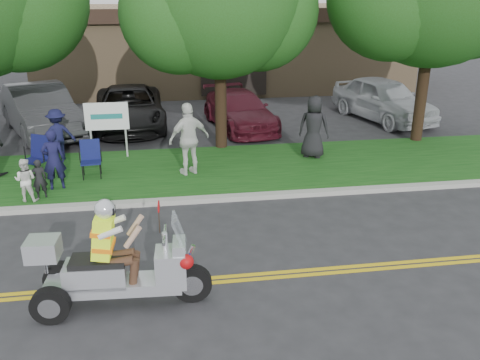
{
  "coord_description": "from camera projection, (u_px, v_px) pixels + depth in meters",
  "views": [
    {
      "loc": [
        -1.26,
        -8.21,
        4.81
      ],
      "look_at": [
        0.3,
        2.0,
        0.91
      ],
      "focal_mm": 38.0,
      "sensor_mm": 36.0,
      "label": 1
    }
  ],
  "objects": [
    {
      "name": "child_left",
      "position": [
        39.0,
        179.0,
        12.03
      ],
      "size": [
        0.41,
        0.33,
        0.96
      ],
      "primitive_type": "imported",
      "rotation": [
        0.0,
        0.0,
        3.46
      ],
      "color": "black",
      "rests_on": "grass_verge"
    },
    {
      "name": "parked_car_left",
      "position": [
        40.0,
        110.0,
        17.62
      ],
      "size": [
        3.78,
        5.51,
        1.72
      ],
      "primitive_type": "imported",
      "rotation": [
        0.0,
        0.0,
        0.42
      ],
      "color": "#343437",
      "rests_on": "ground"
    },
    {
      "name": "spectator_chair_a",
      "position": [
        58.0,
        134.0,
        14.69
      ],
      "size": [
        1.09,
        0.83,
        1.5
      ],
      "primitive_type": "imported",
      "rotation": [
        0.0,
        0.0,
        3.46
      ],
      "color": "#171840",
      "rests_on": "grass_verge"
    },
    {
      "name": "lawn_chair_b",
      "position": [
        91.0,
        156.0,
        13.44
      ],
      "size": [
        0.55,
        0.57,
        0.97
      ],
      "rotation": [
        0.0,
        0.0,
        0.08
      ],
      "color": "black",
      "rests_on": "grass_verge"
    },
    {
      "name": "parked_car_mid",
      "position": [
        129.0,
        108.0,
        18.51
      ],
      "size": [
        2.75,
        5.46,
        1.48
      ],
      "primitive_type": "imported",
      "rotation": [
        0.0,
        0.0,
        0.05
      ],
      "color": "black",
      "rests_on": "ground"
    },
    {
      "name": "parked_car_far_right",
      "position": [
        383.0,
        99.0,
        19.57
      ],
      "size": [
        3.06,
        5.18,
        1.65
      ],
      "primitive_type": "imported",
      "rotation": [
        0.0,
        0.0,
        0.24
      ],
      "color": "#B4B6BC",
      "rests_on": "ground"
    },
    {
      "name": "centerline_near",
      "position": [
        245.0,
        280.0,
        8.93
      ],
      "size": [
        60.0,
        0.1,
        0.01
      ],
      "primitive_type": "cube",
      "color": "gold",
      "rests_on": "ground"
    },
    {
      "name": "child_right",
      "position": [
        25.0,
        180.0,
        11.85
      ],
      "size": [
        0.56,
        0.46,
        1.04
      ],
      "primitive_type": "imported",
      "rotation": [
        0.0,
        0.0,
        2.99
      ],
      "color": "white",
      "rests_on": "grass_verge"
    },
    {
      "name": "ground",
      "position": [
        240.0,
        264.0,
        9.47
      ],
      "size": [
        120.0,
        120.0,
        0.0
      ],
      "primitive_type": "plane",
      "color": "#28282B",
      "rests_on": "ground"
    },
    {
      "name": "tree_mid",
      "position": [
        221.0,
        3.0,
        14.67
      ],
      "size": [
        5.88,
        4.8,
        7.05
      ],
      "color": "#332114",
      "rests_on": "ground"
    },
    {
      "name": "trike_scooter",
      "position": [
        113.0,
        270.0,
        8.02
      ],
      "size": [
        2.83,
        0.97,
        1.85
      ],
      "rotation": [
        0.0,
        0.0,
        -0.06
      ],
      "color": "black",
      "rests_on": "ground"
    },
    {
      "name": "lawn_chair_a",
      "position": [
        38.0,
        154.0,
        13.39
      ],
      "size": [
        0.8,
        0.81,
        1.1
      ],
      "rotation": [
        0.0,
        0.0,
        -0.52
      ],
      "color": "black",
      "rests_on": "grass_verge"
    },
    {
      "name": "centerline_far",
      "position": [
        244.0,
        275.0,
        9.08
      ],
      "size": [
        60.0,
        0.1,
        0.01
      ],
      "primitive_type": "cube",
      "color": "gold",
      "rests_on": "ground"
    },
    {
      "name": "curb",
      "position": [
        221.0,
        198.0,
        12.27
      ],
      "size": [
        60.0,
        0.25,
        0.12
      ],
      "primitive_type": "cube",
      "color": "#A8A89E",
      "rests_on": "ground"
    },
    {
      "name": "spectator_chair_b",
      "position": [
        314.0,
        127.0,
        14.85
      ],
      "size": [
        1.06,
        0.93,
        1.84
      ],
      "primitive_type": "imported",
      "rotation": [
        0.0,
        0.0,
        2.67
      ],
      "color": "black",
      "rests_on": "grass_verge"
    },
    {
      "name": "commercial_building",
      "position": [
        223.0,
        46.0,
        26.59
      ],
      "size": [
        18.0,
        8.2,
        4.0
      ],
      "color": "#9E7F5B",
      "rests_on": "ground"
    },
    {
      "name": "spectator_adult_right",
      "position": [
        189.0,
        139.0,
        13.45
      ],
      "size": [
        1.23,
        0.86,
        1.94
      ],
      "primitive_type": "imported",
      "rotation": [
        0.0,
        0.0,
        3.52
      ],
      "color": "silver",
      "rests_on": "grass_verge"
    },
    {
      "name": "parked_car_right",
      "position": [
        240.0,
        110.0,
        18.47
      ],
      "size": [
        2.6,
        4.79,
        1.32
      ],
      "primitive_type": "imported",
      "rotation": [
        0.0,
        0.0,
        0.17
      ],
      "color": "#4F121F",
      "rests_on": "ground"
    },
    {
      "name": "grass_verge",
      "position": [
        212.0,
        169.0,
        14.26
      ],
      "size": [
        60.0,
        4.0,
        0.1
      ],
      "primitive_type": "cube",
      "color": "#134512",
      "rests_on": "ground"
    },
    {
      "name": "spectator_adult_left",
      "position": [
        54.0,
        160.0,
        12.49
      ],
      "size": [
        0.62,
        0.48,
        1.52
      ],
      "primitive_type": "imported",
      "rotation": [
        0.0,
        0.0,
        3.37
      ],
      "color": "#15153B",
      "rests_on": "grass_verge"
    },
    {
      "name": "business_sign",
      "position": [
        107.0,
        119.0,
        14.71
      ],
      "size": [
        1.25,
        0.06,
        1.75
      ],
      "color": "silver",
      "rests_on": "ground"
    }
  ]
}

